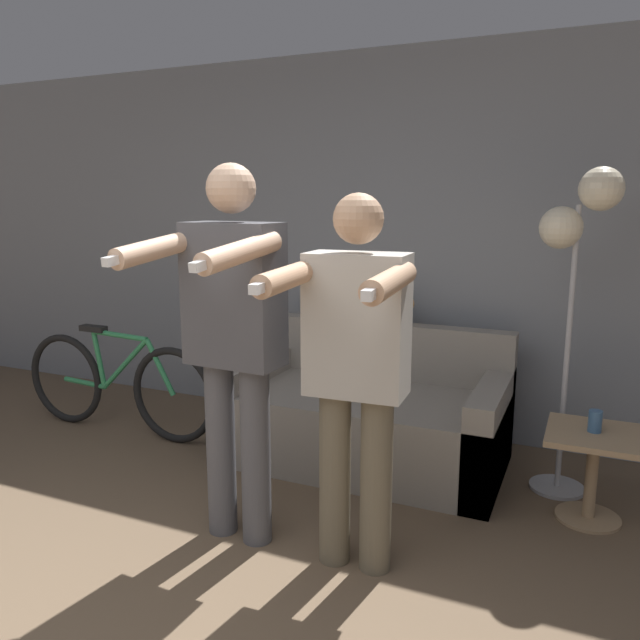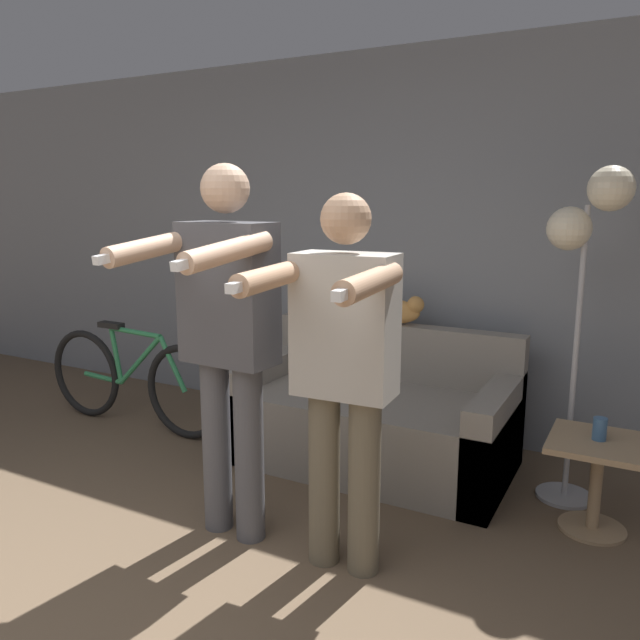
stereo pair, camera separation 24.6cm
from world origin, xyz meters
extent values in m
cube|color=gray|center=(0.00, 3.16, 1.30)|extent=(10.00, 0.05, 2.60)
cube|color=gray|center=(0.30, 2.47, 0.23)|extent=(1.66, 0.90, 0.45)
cube|color=gray|center=(0.30, 2.85, 0.63)|extent=(1.66, 0.14, 0.36)
cube|color=gray|center=(-0.45, 2.47, 0.30)|extent=(0.16, 0.90, 0.59)
cube|color=gray|center=(1.06, 2.47, 0.30)|extent=(0.16, 0.90, 0.59)
cylinder|color=#56565B|center=(-0.06, 1.40, 0.43)|extent=(0.14, 0.14, 0.87)
cylinder|color=#56565B|center=(0.14, 1.39, 0.43)|extent=(0.14, 0.14, 0.87)
cube|color=#4C4C51|center=(0.04, 1.40, 1.19)|extent=(0.45, 0.24, 0.65)
sphere|color=#D8AD8C|center=(0.04, 1.40, 1.67)|extent=(0.22, 0.22, 0.22)
cylinder|color=#D8AD8C|center=(-0.18, 1.16, 1.41)|extent=(0.11, 0.51, 0.14)
cube|color=white|center=(-0.19, 0.91, 1.39)|extent=(0.04, 0.12, 0.05)
cylinder|color=#D8AD8C|center=(0.24, 1.14, 1.41)|extent=(0.11, 0.51, 0.14)
cube|color=white|center=(0.23, 0.89, 1.39)|extent=(0.04, 0.12, 0.05)
cylinder|color=#6B604C|center=(0.54, 1.39, 0.40)|extent=(0.14, 0.14, 0.80)
cylinder|color=#6B604C|center=(0.73, 1.40, 0.40)|extent=(0.14, 0.14, 0.80)
cube|color=#B7B2A8|center=(0.64, 1.40, 1.10)|extent=(0.43, 0.24, 0.60)
sphere|color=tan|center=(0.64, 1.40, 1.54)|extent=(0.21, 0.21, 0.21)
cylinder|color=tan|center=(0.45, 1.14, 1.32)|extent=(0.12, 0.51, 0.10)
cube|color=white|center=(0.47, 0.89, 1.32)|extent=(0.04, 0.12, 0.04)
cylinder|color=tan|center=(0.85, 1.16, 1.32)|extent=(0.12, 0.51, 0.10)
cube|color=white|center=(0.87, 0.91, 1.32)|extent=(0.04, 0.12, 0.04)
ellipsoid|color=tan|center=(0.26, 2.85, 0.90)|extent=(0.40, 0.13, 0.16)
sphere|color=tan|center=(0.43, 2.85, 0.95)|extent=(0.11, 0.11, 0.11)
ellipsoid|color=tan|center=(0.05, 2.87, 0.84)|extent=(0.22, 0.04, 0.04)
cone|color=tan|center=(0.41, 2.83, 1.00)|extent=(0.03, 0.03, 0.03)
cone|color=tan|center=(0.41, 2.87, 1.00)|extent=(0.03, 0.03, 0.03)
cylinder|color=#B2B2B7|center=(1.43, 2.55, 0.01)|extent=(0.30, 0.30, 0.02)
cylinder|color=#B2B2B7|center=(1.43, 2.55, 0.80)|extent=(0.03, 0.03, 1.59)
sphere|color=#F4E5C1|center=(1.53, 2.55, 1.67)|extent=(0.22, 0.22, 0.22)
sphere|color=#F4E5C1|center=(1.35, 2.55, 1.47)|extent=(0.22, 0.22, 0.22)
cylinder|color=#A38460|center=(1.60, 2.26, 0.01)|extent=(0.32, 0.32, 0.02)
cylinder|color=#A38460|center=(1.60, 2.26, 0.22)|extent=(0.06, 0.06, 0.44)
cube|color=#A38460|center=(1.60, 2.26, 0.46)|extent=(0.46, 0.46, 0.03)
cylinder|color=#3D6693|center=(1.59, 2.26, 0.53)|extent=(0.07, 0.07, 0.11)
torus|color=black|center=(-0.98, 2.24, 0.33)|extent=(0.66, 0.05, 0.66)
torus|color=black|center=(-1.93, 2.24, 0.33)|extent=(0.66, 0.05, 0.66)
cylinder|color=#338E56|center=(-1.37, 2.24, 0.50)|extent=(0.42, 0.04, 0.41)
cylinder|color=#338E56|center=(-1.60, 2.24, 0.51)|extent=(0.10, 0.04, 0.40)
cylinder|color=#338E56|center=(-1.41, 2.24, 0.70)|extent=(0.46, 0.04, 0.05)
cylinder|color=#338E56|center=(-1.75, 2.24, 0.32)|extent=(0.36, 0.04, 0.05)
cylinder|color=#338E56|center=(-1.08, 2.24, 0.51)|extent=(0.23, 0.04, 0.38)
cube|color=black|center=(-1.64, 2.24, 0.73)|extent=(0.20, 0.07, 0.04)
camera|label=1|loc=(1.53, -1.00, 1.63)|focal=35.00mm
camera|label=2|loc=(1.75, -0.89, 1.63)|focal=35.00mm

